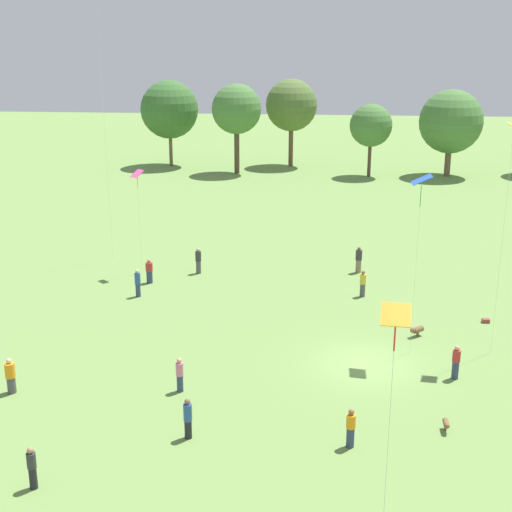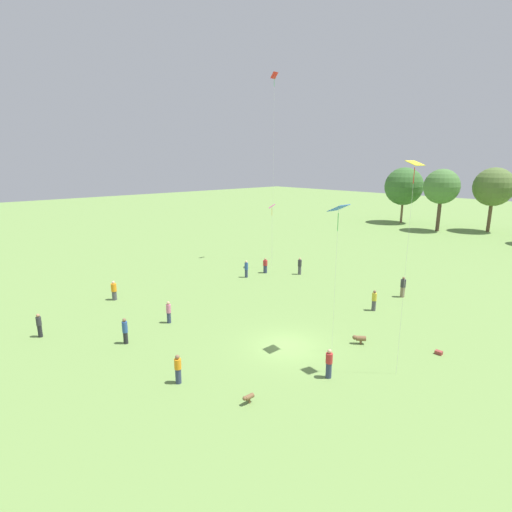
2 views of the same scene
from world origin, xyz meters
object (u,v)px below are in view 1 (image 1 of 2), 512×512
Objects in this scene: person_2 at (456,362)px; kite_1 at (421,185)px; kite_2 at (394,347)px; person_1 at (138,283)px; person_0 at (149,272)px; person_9 at (11,376)px; person_4 at (363,284)px; person_11 at (351,428)px; picnic_bag_0 at (486,321)px; dog_1 at (446,424)px; person_10 at (359,260)px; person_3 at (188,418)px; person_8 at (180,375)px; kite_0 at (137,177)px; person_6 at (32,468)px; dog_0 at (417,330)px.

kite_1 is (-1.83, 2.72, 8.00)m from person_2.
person_1 is at bearing 165.36° from kite_2.
person_9 is at bearing 124.16° from person_0.
person_4 reaches higher than person_11.
person_1 reaches higher than picnic_bag_0.
picnic_bag_0 is (4.11, 12.28, -0.23)m from dog_1.
dog_1 is (2.83, -20.73, -0.57)m from person_10.
person_1 reaches higher than person_11.
person_3 is 4.07m from person_8.
person_10 is 0.26× the size of kite_0.
person_6 is (1.35, -19.95, -0.05)m from person_1.
picnic_bag_0 is at bearing 84.53° from person_9.
person_4 is 0.24× the size of kite_0.
person_2 is 5.10m from dog_1.
person_3 is 0.19× the size of kite_1.
kite_1 is (16.17, -6.85, 7.95)m from person_1.
person_2 is 1.00× the size of person_4.
person_4 is at bearing 48.78° from person_2.
kite_2 is at bearing 156.93° from person_0.
person_10 reaches higher than picnic_bag_0.
kite_1 reaches higher than person_10.
person_6 reaches higher than person_0.
person_4 is 1.02× the size of person_6.
kite_1 reaches higher than person_9.
person_0 is 18.18m from dog_0.
person_11 is at bearing 22.04° from dog_1.
person_0 is 0.92× the size of person_3.
kite_1 is 10.98m from picnic_bag_0.
dog_1 is at bearing -85.57° from person_10.
person_11 is at bearing 48.67° from person_9.
person_3 is 15.93m from kite_2.
person_3 is 4.11× the size of picnic_bag_0.
person_3 is 1.04× the size of person_9.
person_1 reaches higher than person_9.
person_4 is 22.00m from person_9.
person_6 is at bearing -163.03° from kite_2.
person_6 is 16.41m from dog_1.
person_3 is 2.72× the size of dog_1.
dog_0 is at bearing 83.29° from person_9.
person_10 is at bearing -81.42° from dog_1.
kite_2 is (-3.09, -20.72, 0.70)m from kite_1.
kite_1 is at bearing -99.60° from person_11.
kite_0 is 0.69× the size of kite_2.
person_4 is 16.17m from dog_1.
kite_0 is at bearing -177.06° from person_10.
dog_0 is at bearing 61.22° from kite_0.
person_1 reaches higher than person_2.
kite_1 reaches higher than person_0.
kite_0 reaches higher than person_0.
person_0 is at bearing -168.88° from person_10.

